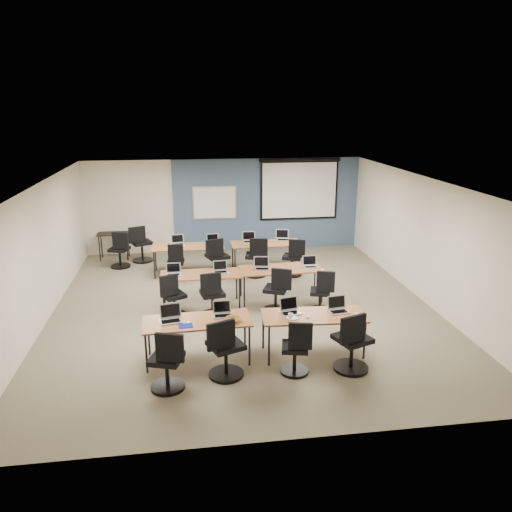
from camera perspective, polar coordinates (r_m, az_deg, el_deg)
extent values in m
cube|color=#6B6354|center=(10.80, -1.46, -5.86)|extent=(8.00, 9.00, 0.02)
cube|color=white|center=(10.07, -1.58, 8.46)|extent=(8.00, 9.00, 0.02)
cube|color=beige|center=(14.71, -3.58, 5.79)|extent=(8.00, 0.04, 2.70)
cube|color=beige|center=(6.20, 3.44, -10.27)|extent=(8.00, 0.04, 2.70)
cube|color=beige|center=(10.68, -23.36, 0.13)|extent=(0.04, 9.00, 2.70)
cube|color=beige|center=(11.50, 18.69, 1.77)|extent=(0.04, 9.00, 2.70)
cube|color=#3D5977|center=(14.83, 1.27, 5.91)|extent=(5.50, 0.04, 2.70)
cube|color=#B6BDC2|center=(14.61, -4.75, 6.08)|extent=(1.28, 0.02, 0.98)
cube|color=white|center=(14.60, -4.74, 6.07)|extent=(1.20, 0.02, 0.90)
cube|color=black|center=(14.88, 4.96, 7.64)|extent=(2.32, 0.03, 1.82)
cube|color=white|center=(14.88, 4.97, 7.48)|extent=(2.20, 0.02, 1.62)
cylinder|color=black|center=(14.76, 5.05, 10.85)|extent=(2.40, 0.10, 0.10)
cube|color=#93582E|center=(8.45, -6.73, -7.41)|extent=(1.80, 0.75, 0.03)
cylinder|color=black|center=(8.35, -12.43, -10.79)|extent=(0.04, 0.04, 0.70)
cylinder|color=black|center=(8.38, -0.75, -10.28)|extent=(0.04, 0.04, 0.70)
cylinder|color=black|center=(8.92, -12.17, -8.93)|extent=(0.04, 0.04, 0.70)
cylinder|color=black|center=(8.94, -1.28, -8.46)|extent=(0.04, 0.04, 0.70)
cube|color=#A37744|center=(8.66, 6.60, -6.79)|extent=(1.77, 0.74, 0.03)
cylinder|color=black|center=(8.38, 1.50, -10.28)|extent=(0.04, 0.04, 0.70)
cylinder|color=black|center=(8.78, 12.31, -9.36)|extent=(0.04, 0.04, 0.70)
cylinder|color=black|center=(8.92, 0.83, -8.49)|extent=(0.04, 0.04, 0.70)
cylinder|color=black|center=(9.30, 11.00, -7.72)|extent=(0.04, 0.04, 0.70)
cube|color=#9D7446|center=(10.69, -6.33, -2.11)|extent=(1.71, 0.71, 0.03)
cylinder|color=black|center=(10.54, -10.53, -4.68)|extent=(0.04, 0.04, 0.70)
cylinder|color=black|center=(10.58, -1.89, -4.31)|extent=(0.04, 0.04, 0.70)
cylinder|color=black|center=(11.10, -10.43, -3.57)|extent=(0.04, 0.04, 0.70)
cylinder|color=black|center=(11.14, -2.23, -3.22)|extent=(0.04, 0.04, 0.70)
cube|color=brown|center=(11.00, 2.89, -1.47)|extent=(1.84, 0.77, 0.03)
cylinder|color=black|center=(10.69, -1.35, -4.08)|extent=(0.04, 0.04, 0.70)
cylinder|color=black|center=(11.01, 7.59, -3.59)|extent=(0.04, 0.04, 0.70)
cylinder|color=black|center=(11.29, -1.74, -2.92)|extent=(0.04, 0.04, 0.70)
cylinder|color=black|center=(11.60, 6.74, -2.49)|extent=(0.04, 0.04, 0.70)
cube|color=olive|center=(12.82, -7.76, 1.07)|extent=(1.83, 0.76, 0.03)
cylinder|color=black|center=(12.64, -11.54, -1.08)|extent=(0.04, 0.04, 0.70)
cylinder|color=black|center=(12.64, -3.80, -0.76)|extent=(0.04, 0.04, 0.70)
cylinder|color=black|center=(13.25, -11.41, -0.23)|extent=(0.04, 0.04, 0.70)
cylinder|color=black|center=(13.25, -4.02, 0.07)|extent=(0.04, 0.04, 0.70)
cube|color=brown|center=(12.99, 1.14, 1.44)|extent=(1.81, 0.75, 0.03)
cylinder|color=black|center=(12.69, -2.41, -0.67)|extent=(0.04, 0.04, 0.70)
cylinder|color=black|center=(12.96, 5.05, -0.35)|extent=(0.04, 0.04, 0.70)
cylinder|color=black|center=(13.29, -2.69, 0.15)|extent=(0.04, 0.04, 0.70)
cylinder|color=black|center=(13.55, 4.44, 0.44)|extent=(0.04, 0.04, 0.70)
cube|color=#B9B8BE|center=(8.45, -9.73, -7.37)|extent=(0.36, 0.26, 0.02)
cube|color=black|center=(8.42, -9.74, -7.35)|extent=(0.30, 0.15, 0.00)
cube|color=#B9B8BE|center=(8.52, -9.76, -6.15)|extent=(0.36, 0.07, 0.25)
cube|color=black|center=(8.51, -9.76, -6.18)|extent=(0.31, 0.05, 0.20)
ellipsoid|color=white|center=(8.36, -7.75, -7.53)|extent=(0.07, 0.10, 0.04)
cylinder|color=black|center=(8.04, -10.03, -14.48)|extent=(0.53, 0.53, 0.05)
cylinder|color=black|center=(7.93, -10.11, -13.20)|extent=(0.06, 0.06, 0.47)
cube|color=black|center=(7.80, -10.21, -11.46)|extent=(0.47, 0.47, 0.08)
cube|color=black|center=(7.49, -9.84, -10.28)|extent=(0.43, 0.06, 0.44)
cube|color=silver|center=(8.55, -3.84, -6.84)|extent=(0.31, 0.22, 0.02)
cube|color=black|center=(8.53, -3.83, -6.82)|extent=(0.26, 0.13, 0.00)
cube|color=silver|center=(8.61, -3.92, -5.79)|extent=(0.31, 0.06, 0.21)
cube|color=black|center=(8.61, -3.92, -5.81)|extent=(0.27, 0.04, 0.17)
ellipsoid|color=white|center=(8.44, -2.05, -7.13)|extent=(0.08, 0.11, 0.03)
cylinder|color=black|center=(8.26, -3.41, -13.32)|extent=(0.57, 0.57, 0.05)
cylinder|color=black|center=(8.15, -3.44, -11.94)|extent=(0.06, 0.06, 0.50)
cube|color=black|center=(8.01, -3.48, -10.11)|extent=(0.50, 0.50, 0.08)
cube|color=black|center=(7.69, -4.02, -9.00)|extent=(0.46, 0.06, 0.44)
cube|color=silver|center=(8.66, 3.94, -6.52)|extent=(0.33, 0.24, 0.02)
cube|color=black|center=(8.64, 3.97, -6.50)|extent=(0.28, 0.14, 0.00)
cube|color=silver|center=(8.73, 3.77, -5.42)|extent=(0.33, 0.06, 0.23)
cube|color=black|center=(8.72, 3.79, -5.44)|extent=(0.29, 0.04, 0.19)
ellipsoid|color=white|center=(8.54, 5.95, -6.90)|extent=(0.07, 0.11, 0.04)
cylinder|color=black|center=(8.35, 4.39, -12.95)|extent=(0.47, 0.47, 0.05)
cylinder|color=black|center=(8.27, 4.42, -11.86)|extent=(0.06, 0.06, 0.41)
cube|color=black|center=(8.15, 4.46, -10.34)|extent=(0.41, 0.41, 0.08)
cube|color=black|center=(7.87, 5.09, -9.10)|extent=(0.38, 0.06, 0.44)
cube|color=#A0A0AC|center=(8.81, 9.43, -6.30)|extent=(0.34, 0.25, 0.02)
cube|color=black|center=(8.79, 9.47, -6.28)|extent=(0.29, 0.14, 0.00)
cube|color=#A0A0AC|center=(8.88, 9.21, -5.21)|extent=(0.34, 0.06, 0.23)
cube|color=black|center=(8.87, 9.23, -5.23)|extent=(0.30, 0.04, 0.19)
ellipsoid|color=white|center=(8.76, 11.45, -6.54)|extent=(0.07, 0.10, 0.03)
cylinder|color=black|center=(8.56, 10.77, -12.43)|extent=(0.58, 0.58, 0.05)
cylinder|color=black|center=(8.45, 10.85, -11.06)|extent=(0.06, 0.06, 0.51)
cube|color=black|center=(8.32, 10.97, -9.25)|extent=(0.51, 0.51, 0.08)
cube|color=black|center=(7.99, 11.02, -8.17)|extent=(0.47, 0.06, 0.44)
cube|color=silver|center=(10.67, -9.41, -2.13)|extent=(0.31, 0.22, 0.02)
cube|color=black|center=(10.64, -9.41, -2.10)|extent=(0.26, 0.13, 0.00)
cube|color=silver|center=(10.74, -9.43, -1.33)|extent=(0.31, 0.06, 0.21)
cube|color=black|center=(10.74, -9.43, -1.34)|extent=(0.27, 0.04, 0.17)
ellipsoid|color=white|center=(10.62, -8.60, -2.16)|extent=(0.08, 0.11, 0.04)
cylinder|color=black|center=(10.49, -9.25, -6.64)|extent=(0.47, 0.47, 0.05)
cylinder|color=black|center=(10.42, -9.30, -5.72)|extent=(0.06, 0.06, 0.42)
cube|color=black|center=(10.33, -9.37, -4.45)|extent=(0.42, 0.42, 0.08)
cube|color=black|center=(10.07, -9.91, -3.34)|extent=(0.38, 0.06, 0.44)
cube|color=#AEAEB4|center=(10.72, -4.06, -1.84)|extent=(0.30, 0.22, 0.02)
cube|color=black|center=(10.69, -4.06, -1.82)|extent=(0.25, 0.13, 0.00)
cube|color=#AEAEB4|center=(10.79, -4.12, -1.06)|extent=(0.30, 0.06, 0.21)
cube|color=black|center=(10.79, -4.12, -1.08)|extent=(0.26, 0.04, 0.17)
ellipsoid|color=white|center=(10.66, -3.17, -1.92)|extent=(0.07, 0.11, 0.04)
cylinder|color=black|center=(10.41, -4.94, -6.68)|extent=(0.51, 0.51, 0.05)
cylinder|color=black|center=(10.33, -4.97, -5.65)|extent=(0.06, 0.06, 0.45)
cube|color=black|center=(10.23, -5.01, -4.26)|extent=(0.45, 0.45, 0.08)
cube|color=black|center=(9.94, -5.19, -3.19)|extent=(0.42, 0.06, 0.44)
cube|color=#B7B6C1|center=(10.90, 0.72, -1.48)|extent=(0.33, 0.24, 0.02)
cube|color=black|center=(10.88, 0.74, -1.45)|extent=(0.28, 0.14, 0.00)
cube|color=#B7B6C1|center=(10.98, 0.62, -0.64)|extent=(0.33, 0.06, 0.23)
cube|color=black|center=(10.97, 0.62, -0.65)|extent=(0.29, 0.04, 0.19)
ellipsoid|color=white|center=(10.74, 2.41, -1.77)|extent=(0.09, 0.11, 0.03)
cylinder|color=black|center=(10.60, 2.24, -6.16)|extent=(0.52, 0.52, 0.05)
cylinder|color=black|center=(10.53, 2.25, -5.15)|extent=(0.06, 0.06, 0.46)
cube|color=black|center=(10.43, 2.26, -3.78)|extent=(0.46, 0.46, 0.08)
cube|color=black|center=(10.17, 2.93, -2.65)|extent=(0.42, 0.06, 0.44)
cube|color=#B5B5B9|center=(11.09, 6.28, -1.26)|extent=(0.31, 0.23, 0.02)
cube|color=black|center=(11.07, 6.30, -1.23)|extent=(0.26, 0.13, 0.00)
cube|color=#B5B5B9|center=(11.17, 6.14, -0.48)|extent=(0.31, 0.06, 0.22)
cube|color=black|center=(11.16, 6.15, -0.49)|extent=(0.27, 0.04, 0.18)
ellipsoid|color=white|center=(10.94, 7.60, -1.56)|extent=(0.09, 0.11, 0.03)
cylinder|color=black|center=(10.66, 7.27, -6.18)|extent=(0.46, 0.46, 0.05)
cylinder|color=black|center=(10.59, 7.31, -5.28)|extent=(0.06, 0.06, 0.41)
cube|color=black|center=(10.50, 7.36, -4.05)|extent=(0.41, 0.41, 0.08)
cube|color=black|center=(10.25, 7.97, -2.92)|extent=(0.37, 0.06, 0.44)
cube|color=#9D9DA9|center=(12.96, -8.94, 1.32)|extent=(0.32, 0.23, 0.02)
cube|color=black|center=(12.94, -8.95, 1.35)|extent=(0.27, 0.14, 0.00)
cube|color=#9D9DA9|center=(13.05, -8.96, 1.98)|extent=(0.32, 0.06, 0.22)
cube|color=black|center=(13.05, -8.96, 1.97)|extent=(0.28, 0.04, 0.18)
ellipsoid|color=white|center=(12.83, -8.21, 1.18)|extent=(0.07, 0.09, 0.03)
cylinder|color=black|center=(12.65, -9.09, -2.48)|extent=(0.46, 0.46, 0.05)
cylinder|color=black|center=(12.59, -9.13, -1.72)|extent=(0.06, 0.06, 0.41)
cube|color=black|center=(12.52, -9.18, -0.66)|extent=(0.41, 0.41, 0.08)
cube|color=black|center=(12.26, -9.17, 0.33)|extent=(0.37, 0.06, 0.44)
cube|color=silver|center=(12.95, -4.95, 1.44)|extent=(0.32, 0.23, 0.02)
cube|color=black|center=(12.93, -4.94, 1.47)|extent=(0.27, 0.13, 0.00)
cube|color=silver|center=(13.04, -5.00, 2.10)|extent=(0.32, 0.06, 0.22)
cube|color=black|center=(13.03, -4.99, 2.09)|extent=(0.28, 0.04, 0.18)
ellipsoid|color=white|center=(12.95, -3.99, 1.47)|extent=(0.07, 0.10, 0.03)
cylinder|color=black|center=(12.68, -4.38, -2.27)|extent=(0.57, 0.57, 0.05)
cylinder|color=black|center=(12.61, -4.40, -1.30)|extent=(0.06, 0.06, 0.50)
cube|color=black|center=(12.52, -4.43, -0.03)|extent=(0.50, 0.50, 0.08)
cube|color=black|center=(12.23, -4.75, 0.92)|extent=(0.46, 0.06, 0.44)
cube|color=#BBBBBB|center=(13.06, -0.76, 1.65)|extent=(0.34, 0.25, 0.02)
cube|color=black|center=(13.04, -0.75, 1.67)|extent=(0.29, 0.14, 0.00)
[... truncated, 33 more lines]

